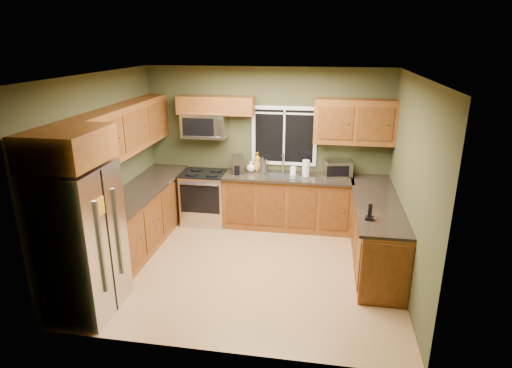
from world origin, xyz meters
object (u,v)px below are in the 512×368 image
(refrigerator, at_px, (81,241))
(toaster_oven, at_px, (338,168))
(range, at_px, (205,197))
(soap_bottle_b, at_px, (293,169))
(paper_towel_roll, at_px, (306,168))
(soap_bottle_c, at_px, (251,166))
(coffee_maker, at_px, (238,165))
(cordless_phone, at_px, (370,215))
(microwave, at_px, (205,125))
(kettle, at_px, (263,165))
(soap_bottle_a, at_px, (257,161))

(refrigerator, height_order, toaster_oven, refrigerator)
(range, relative_size, soap_bottle_b, 4.77)
(paper_towel_roll, height_order, soap_bottle_c, paper_towel_roll)
(coffee_maker, height_order, cordless_phone, coffee_maker)
(microwave, relative_size, kettle, 2.82)
(paper_towel_roll, distance_m, soap_bottle_c, 0.96)
(microwave, height_order, soap_bottle_c, microwave)
(microwave, relative_size, toaster_oven, 1.55)
(toaster_oven, height_order, soap_bottle_c, toaster_oven)
(range, height_order, coffee_maker, coffee_maker)
(refrigerator, xyz_separation_m, soap_bottle_c, (1.49, 2.91, 0.13))
(coffee_maker, height_order, paper_towel_roll, coffee_maker)
(range, relative_size, toaster_oven, 1.92)
(soap_bottle_b, relative_size, cordless_phone, 0.91)
(paper_towel_roll, relative_size, soap_bottle_b, 1.55)
(coffee_maker, bearing_deg, kettle, 23.47)
(soap_bottle_a, relative_size, cordless_phone, 1.51)
(refrigerator, distance_m, range, 2.89)
(coffee_maker, bearing_deg, toaster_oven, 3.93)
(kettle, relative_size, soap_bottle_a, 0.83)
(toaster_oven, bearing_deg, soap_bottle_c, 179.12)
(refrigerator, bearing_deg, soap_bottle_a, 62.09)
(microwave, height_order, kettle, microwave)
(range, xyz_separation_m, coffee_maker, (0.59, 0.00, 0.62))
(refrigerator, bearing_deg, coffee_maker, 65.16)
(refrigerator, distance_m, soap_bottle_a, 3.40)
(cordless_phone, bearing_deg, soap_bottle_a, 132.72)
(refrigerator, height_order, microwave, microwave)
(kettle, xyz_separation_m, soap_bottle_b, (0.54, -0.11, -0.03))
(soap_bottle_c, bearing_deg, cordless_phone, -44.35)
(soap_bottle_c, bearing_deg, paper_towel_roll, -6.50)
(range, relative_size, kettle, 3.47)
(soap_bottle_a, relative_size, soap_bottle_b, 1.65)
(microwave, distance_m, soap_bottle_c, 1.06)
(toaster_oven, relative_size, soap_bottle_a, 1.51)
(refrigerator, distance_m, paper_towel_roll, 3.72)
(kettle, xyz_separation_m, paper_towel_roll, (0.75, -0.15, 0.01))
(refrigerator, bearing_deg, soap_bottle_b, 51.87)
(toaster_oven, height_order, soap_bottle_a, soap_bottle_a)
(soap_bottle_a, xyz_separation_m, soap_bottle_c, (-0.10, -0.09, -0.07))
(range, bearing_deg, coffee_maker, 0.43)
(coffee_maker, xyz_separation_m, soap_bottle_a, (0.31, 0.23, 0.01))
(soap_bottle_a, bearing_deg, paper_towel_roll, -12.94)
(range, bearing_deg, soap_bottle_a, 14.36)
(paper_towel_roll, height_order, cordless_phone, paper_towel_roll)
(cordless_phone, bearing_deg, refrigerator, -161.87)
(range, distance_m, kettle, 1.18)
(coffee_maker, distance_m, soap_bottle_a, 0.38)
(toaster_oven, xyz_separation_m, paper_towel_roll, (-0.53, -0.09, 0.00))
(refrigerator, xyz_separation_m, coffee_maker, (1.28, 2.77, 0.19))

